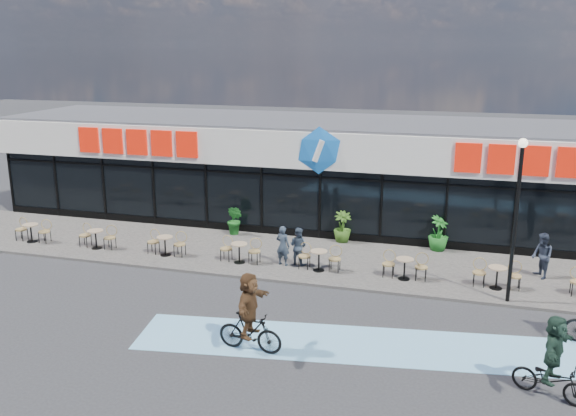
{
  "coord_description": "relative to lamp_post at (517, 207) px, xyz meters",
  "views": [
    {
      "loc": [
        5.32,
        -16.51,
        7.84
      ],
      "look_at": [
        -0.36,
        3.5,
        2.25
      ],
      "focal_mm": 38.0,
      "sensor_mm": 36.0,
      "label": 1
    }
  ],
  "objects": [
    {
      "name": "cyclist_a",
      "position": [
        0.6,
        -5.27,
        -2.26
      ],
      "size": [
        1.83,
        1.54,
        2.04
      ],
      "color": "black",
      "rests_on": "ground"
    },
    {
      "name": "sidewalk",
      "position": [
        -7.1,
        2.2,
        -3.09
      ],
      "size": [
        44.0,
        5.0,
        0.1
      ],
      "primitive_type": "cube",
      "color": "#615D56",
      "rests_on": "ground"
    },
    {
      "name": "potted_plant_right",
      "position": [
        -2.32,
        4.43,
        -2.36
      ],
      "size": [
        1.05,
        1.05,
        1.36
      ],
      "primitive_type": "imported",
      "rotation": [
        0.0,
        0.0,
        0.99
      ],
      "color": "#1B611D",
      "rests_on": "sidewalk"
    },
    {
      "name": "bistro_set_0",
      "position": [
        -18.21,
        1.06,
        -2.58
      ],
      "size": [
        1.54,
        0.62,
        0.9
      ],
      "color": "tan",
      "rests_on": "sidewalk"
    },
    {
      "name": "building",
      "position": [
        -7.1,
        7.63,
        -0.8
      ],
      "size": [
        30.6,
        6.57,
        4.75
      ],
      "color": "black",
      "rests_on": "ground"
    },
    {
      "name": "cyclist_c",
      "position": [
        -6.73,
        -5.04,
        -2.13
      ],
      "size": [
        1.82,
        1.65,
        2.19
      ],
      "color": "black",
      "rests_on": "ground"
    },
    {
      "name": "lamp_post",
      "position": [
        0.0,
        0.0,
        0.0
      ],
      "size": [
        0.28,
        0.28,
        5.11
      ],
      "color": "black",
      "rests_on": "sidewalk"
    },
    {
      "name": "bistro_set_5",
      "position": [
        -3.28,
        1.06,
        -2.58
      ],
      "size": [
        1.54,
        0.62,
        0.9
      ],
      "color": "tan",
      "rests_on": "sidewalk"
    },
    {
      "name": "bistro_set_3",
      "position": [
        -9.25,
        1.06,
        -2.58
      ],
      "size": [
        1.54,
        0.62,
        0.9
      ],
      "color": "tan",
      "rests_on": "sidewalk"
    },
    {
      "name": "bistro_set_2",
      "position": [
        -12.24,
        1.06,
        -2.58
      ],
      "size": [
        1.54,
        0.62,
        0.9
      ],
      "color": "tan",
      "rests_on": "sidewalk"
    },
    {
      "name": "patron_left",
      "position": [
        -7.65,
        1.19,
        -2.3
      ],
      "size": [
        0.6,
        0.46,
        1.47
      ],
      "primitive_type": "imported",
      "rotation": [
        0.0,
        0.0,
        2.91
      ],
      "color": "#2A3542",
      "rests_on": "sidewalk"
    },
    {
      "name": "bistro_set_4",
      "position": [
        -6.27,
        1.06,
        -2.58
      ],
      "size": [
        1.54,
        0.62,
        0.9
      ],
      "color": "tan",
      "rests_on": "sidewalk"
    },
    {
      "name": "ground",
      "position": [
        -7.1,
        -2.3,
        -3.14
      ],
      "size": [
        120.0,
        120.0,
        0.0
      ],
      "primitive_type": "plane",
      "color": "#28282B",
      "rests_on": "ground"
    },
    {
      "name": "potted_plant_mid",
      "position": [
        -6.1,
        4.44,
        -2.41
      ],
      "size": [
        0.95,
        0.95,
        1.25
      ],
      "primitive_type": "imported",
      "rotation": [
        0.0,
        0.0,
        0.48
      ],
      "color": "#315618",
      "rests_on": "sidewalk"
    },
    {
      "name": "pedestrian_a",
      "position": [
        1.2,
        2.38,
        -2.25
      ],
      "size": [
        0.84,
        0.94,
        1.59
      ],
      "primitive_type": "imported",
      "rotation": [
        0.0,
        0.0,
        -1.19
      ],
      "color": "#29303F",
      "rests_on": "sidewalk"
    },
    {
      "name": "bistro_set_1",
      "position": [
        -15.22,
        1.06,
        -2.58
      ],
      "size": [
        1.54,
        0.62,
        0.9
      ],
      "color": "tan",
      "rests_on": "sidewalk"
    },
    {
      "name": "bistro_set_6",
      "position": [
        -0.3,
        1.06,
        -2.58
      ],
      "size": [
        1.54,
        0.62,
        0.9
      ],
      "color": "tan",
      "rests_on": "sidewalk"
    },
    {
      "name": "patron_right",
      "position": [
        -7.14,
        1.41,
        -2.34
      ],
      "size": [
        0.8,
        0.7,
        1.39
      ],
      "primitive_type": "imported",
      "rotation": [
        0.0,
        0.0,
        2.84
      ],
      "color": "#333F4F",
      "rests_on": "sidewalk"
    },
    {
      "name": "bike_lane",
      "position": [
        -3.1,
        -3.8,
        -3.13
      ],
      "size": [
        14.17,
        4.13,
        0.01
      ],
      "primitive_type": "cube",
      "rotation": [
        0.0,
        0.0,
        0.14
      ],
      "color": "#71B0D6",
      "rests_on": "ground"
    },
    {
      "name": "potted_plant_left",
      "position": [
        -10.62,
        4.15,
        -2.41
      ],
      "size": [
        0.87,
        0.81,
        1.25
      ],
      "primitive_type": "imported",
      "rotation": [
        0.0,
        0.0,
        5.79
      ],
      "color": "#1B601D",
      "rests_on": "sidewalk"
    }
  ]
}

